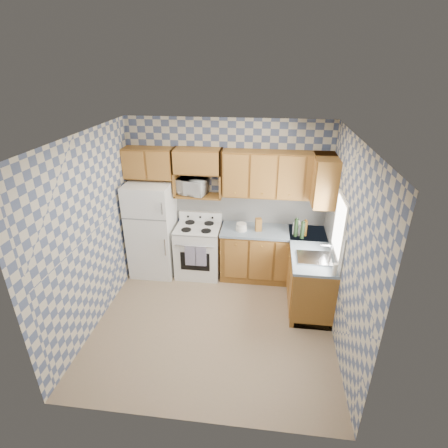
# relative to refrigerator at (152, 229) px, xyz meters

# --- Properties ---
(floor) EXTENTS (3.40, 3.40, 0.00)m
(floor) POSITION_rel_refrigerator_xyz_m (1.27, -1.25, -0.84)
(floor) COLOR #8D7558
(floor) RESTS_ON ground
(back_wall) EXTENTS (3.40, 0.02, 2.70)m
(back_wall) POSITION_rel_refrigerator_xyz_m (1.27, 0.35, 0.51)
(back_wall) COLOR #4B5779
(back_wall) RESTS_ON ground
(right_wall) EXTENTS (0.02, 3.20, 2.70)m
(right_wall) POSITION_rel_refrigerator_xyz_m (2.97, -1.25, 0.51)
(right_wall) COLOR #4B5779
(right_wall) RESTS_ON ground
(backsplash_back) EXTENTS (2.60, 0.02, 0.56)m
(backsplash_back) POSITION_rel_refrigerator_xyz_m (1.68, 0.34, 0.36)
(backsplash_back) COLOR white
(backsplash_back) RESTS_ON back_wall
(backsplash_right) EXTENTS (0.02, 1.60, 0.56)m
(backsplash_right) POSITION_rel_refrigerator_xyz_m (2.96, -0.45, 0.36)
(backsplash_right) COLOR white
(backsplash_right) RESTS_ON right_wall
(refrigerator) EXTENTS (0.75, 0.70, 1.68)m
(refrigerator) POSITION_rel_refrigerator_xyz_m (0.00, 0.00, 0.00)
(refrigerator) COLOR white
(refrigerator) RESTS_ON floor
(stove_body) EXTENTS (0.76, 0.65, 0.90)m
(stove_body) POSITION_rel_refrigerator_xyz_m (0.80, 0.03, -0.39)
(stove_body) COLOR white
(stove_body) RESTS_ON floor
(cooktop) EXTENTS (0.76, 0.65, 0.02)m
(cooktop) POSITION_rel_refrigerator_xyz_m (0.80, 0.03, 0.07)
(cooktop) COLOR silver
(cooktop) RESTS_ON stove_body
(backguard) EXTENTS (0.76, 0.08, 0.17)m
(backguard) POSITION_rel_refrigerator_xyz_m (0.80, 0.30, 0.16)
(backguard) COLOR white
(backguard) RESTS_ON cooktop
(dish_towel_left) EXTENTS (0.18, 0.02, 0.37)m
(dish_towel_left) POSITION_rel_refrigerator_xyz_m (0.73, -0.32, -0.29)
(dish_towel_left) COLOR navy
(dish_towel_left) RESTS_ON stove_body
(dish_towel_right) EXTENTS (0.18, 0.02, 0.37)m
(dish_towel_right) POSITION_rel_refrigerator_xyz_m (0.92, -0.32, -0.29)
(dish_towel_right) COLOR navy
(dish_towel_right) RESTS_ON stove_body
(base_cabinets_back) EXTENTS (1.75, 0.60, 0.88)m
(base_cabinets_back) POSITION_rel_refrigerator_xyz_m (2.10, 0.05, -0.40)
(base_cabinets_back) COLOR brown
(base_cabinets_back) RESTS_ON floor
(base_cabinets_right) EXTENTS (0.60, 1.60, 0.88)m
(base_cabinets_right) POSITION_rel_refrigerator_xyz_m (2.67, -0.45, -0.40)
(base_cabinets_right) COLOR brown
(base_cabinets_right) RESTS_ON floor
(countertop_back) EXTENTS (1.77, 0.63, 0.04)m
(countertop_back) POSITION_rel_refrigerator_xyz_m (2.10, 0.05, 0.06)
(countertop_back) COLOR slate
(countertop_back) RESTS_ON base_cabinets_back
(countertop_right) EXTENTS (0.63, 1.60, 0.04)m
(countertop_right) POSITION_rel_refrigerator_xyz_m (2.67, -0.45, 0.06)
(countertop_right) COLOR slate
(countertop_right) RESTS_ON base_cabinets_right
(upper_cabinets_back) EXTENTS (1.75, 0.33, 0.74)m
(upper_cabinets_back) POSITION_rel_refrigerator_xyz_m (2.10, 0.19, 1.01)
(upper_cabinets_back) COLOR brown
(upper_cabinets_back) RESTS_ON back_wall
(upper_cabinets_fridge) EXTENTS (0.82, 0.33, 0.50)m
(upper_cabinets_fridge) POSITION_rel_refrigerator_xyz_m (-0.02, 0.19, 1.13)
(upper_cabinets_fridge) COLOR brown
(upper_cabinets_fridge) RESTS_ON back_wall
(upper_cabinets_right) EXTENTS (0.33, 0.70, 0.74)m
(upper_cabinets_right) POSITION_rel_refrigerator_xyz_m (2.81, 0.00, 1.01)
(upper_cabinets_right) COLOR brown
(upper_cabinets_right) RESTS_ON right_wall
(microwave_shelf) EXTENTS (0.80, 0.33, 0.03)m
(microwave_shelf) POSITION_rel_refrigerator_xyz_m (0.80, 0.19, 0.60)
(microwave_shelf) COLOR brown
(microwave_shelf) RESTS_ON back_wall
(microwave) EXTENTS (0.55, 0.44, 0.27)m
(microwave) POSITION_rel_refrigerator_xyz_m (0.69, 0.21, 0.74)
(microwave) COLOR white
(microwave) RESTS_ON microwave_shelf
(sink) EXTENTS (0.48, 0.40, 0.03)m
(sink) POSITION_rel_refrigerator_xyz_m (2.67, -0.80, 0.09)
(sink) COLOR #B7B7BC
(sink) RESTS_ON countertop_right
(window) EXTENTS (0.02, 0.66, 0.86)m
(window) POSITION_rel_refrigerator_xyz_m (2.96, -0.80, 0.61)
(window) COLOR white
(window) RESTS_ON right_wall
(bottle_0) EXTENTS (0.07, 0.07, 0.31)m
(bottle_0) POSITION_rel_refrigerator_xyz_m (2.44, -0.12, 0.23)
(bottle_0) COLOR black
(bottle_0) RESTS_ON countertop_back
(bottle_1) EXTENTS (0.07, 0.07, 0.28)m
(bottle_1) POSITION_rel_refrigerator_xyz_m (2.54, -0.18, 0.22)
(bottle_1) COLOR black
(bottle_1) RESTS_ON countertop_back
(bottle_2) EXTENTS (0.07, 0.07, 0.26)m
(bottle_2) POSITION_rel_refrigerator_xyz_m (2.59, -0.08, 0.21)
(bottle_2) COLOR #503311
(bottle_2) RESTS_ON countertop_back
(knife_block) EXTENTS (0.12, 0.12, 0.22)m
(knife_block) POSITION_rel_refrigerator_xyz_m (1.84, 0.01, 0.19)
(knife_block) COLOR brown
(knife_block) RESTS_ON countertop_back
(electric_kettle) EXTENTS (0.15, 0.15, 0.19)m
(electric_kettle) POSITION_rel_refrigerator_xyz_m (2.47, -0.04, 0.18)
(electric_kettle) COLOR white
(electric_kettle) RESTS_ON countertop_back
(food_containers) EXTENTS (0.19, 0.19, 0.13)m
(food_containers) POSITION_rel_refrigerator_xyz_m (1.56, -0.01, 0.14)
(food_containers) COLOR silver
(food_containers) RESTS_ON countertop_back
(soap_bottle) EXTENTS (0.06, 0.06, 0.17)m
(soap_bottle) POSITION_rel_refrigerator_xyz_m (2.89, -1.20, 0.17)
(soap_bottle) COLOR silver
(soap_bottle) RESTS_ON countertop_right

